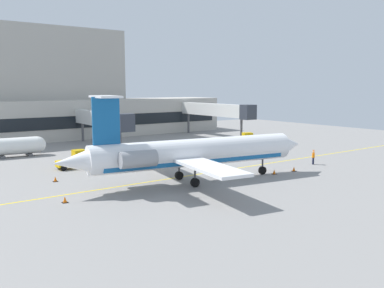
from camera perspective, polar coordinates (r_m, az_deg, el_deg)
ground at (r=46.01m, az=6.21°, el=-4.45°), size 120.00×120.00×0.11m
terminal_building at (r=82.36m, az=-20.12°, el=5.82°), size 75.56×11.18×21.07m
jet_bridge_west at (r=80.65m, az=3.51°, el=4.68°), size 2.40×20.79×6.66m
jet_bridge_east at (r=68.80m, az=-12.29°, el=3.32°), size 2.40×19.37×5.86m
regional_jet at (r=41.89m, az=-0.05°, el=-1.23°), size 27.85×20.79×8.99m
baggage_tug at (r=51.79m, az=-16.04°, el=-2.17°), size 3.55×1.84×2.19m
pushback_tractor at (r=72.14m, az=8.20°, el=0.75°), size 4.21×3.01×1.95m
fuel_tank at (r=62.95m, az=-23.33°, el=-0.28°), size 8.39×2.83×2.73m
marshaller at (r=54.45m, az=16.46°, el=-1.73°), size 0.53×0.74×1.89m
safety_cone_alpha at (r=47.39m, az=11.32°, el=-3.83°), size 0.47×0.47×0.55m
safety_cone_bravo at (r=49.53m, az=13.94°, el=-3.41°), size 0.47×0.47×0.55m
safety_cone_charlie at (r=36.85m, az=-17.21°, el=-7.41°), size 0.47×0.47×0.55m
safety_cone_delta at (r=45.18m, az=-18.42°, el=-4.66°), size 0.47×0.47×0.55m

